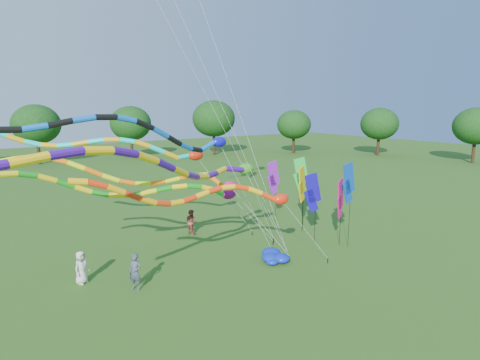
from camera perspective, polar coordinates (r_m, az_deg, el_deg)
ground at (r=19.30m, az=9.27°, el=-15.91°), size 160.00×160.00×0.00m
tree_ring at (r=18.84m, az=16.53°, el=0.00°), size 115.79×119.12×9.14m
tube_kite_red at (r=18.09m, az=-3.32°, el=-2.19°), size 12.68×1.43×6.49m
tube_kite_orange at (r=20.56m, az=-12.42°, el=0.46°), size 12.76×5.60×6.88m
tube_kite_purple at (r=16.50m, az=-8.46°, el=1.76°), size 16.41×7.45×8.06m
tube_kite_blue at (r=16.48m, az=-13.19°, el=6.21°), size 14.59×2.60×8.86m
tube_kite_cyan at (r=24.06m, az=-16.43°, el=4.51°), size 14.62×4.75×8.25m
tube_kite_green at (r=21.21m, az=-11.52°, el=-1.34°), size 13.87×2.05×6.35m
banner_pole_violet at (r=29.35m, az=4.74°, el=0.33°), size 1.16×0.17×4.61m
banner_pole_magenta_b at (r=24.94m, az=14.07°, el=-2.59°), size 1.09×0.55×4.27m
banner_pole_blue_b at (r=24.67m, az=15.18°, el=-0.44°), size 1.16×0.14×5.27m
banner_pole_orange at (r=27.00m, az=8.79°, el=-0.62°), size 1.09×0.56×4.63m
banner_pole_blue_a at (r=25.17m, az=10.25°, el=-1.81°), size 1.12×0.46×4.49m
banner_pole_green at (r=28.00m, az=8.61°, el=0.69°), size 1.10×0.52×5.07m
blue_nylon_heap at (r=22.75m, az=5.13°, el=-10.89°), size 1.33×1.49×0.60m
person_a at (r=21.34m, az=-21.64°, el=-11.49°), size 0.95×0.85×1.63m
person_b at (r=19.84m, az=-14.68°, el=-12.55°), size 0.72×0.77×1.78m
person_c at (r=27.26m, az=-6.96°, el=-5.92°), size 0.84×0.97×1.70m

